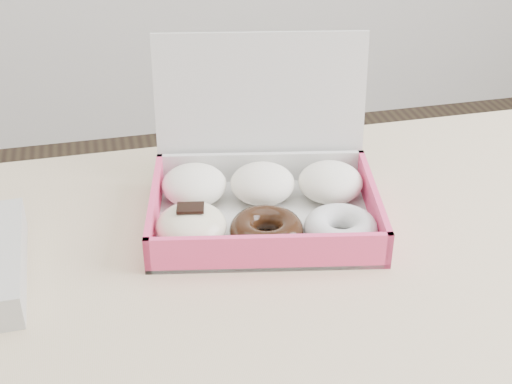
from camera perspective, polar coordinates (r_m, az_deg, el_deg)
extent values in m
cube|color=#CEBA87|center=(0.88, 0.80, -8.53)|extent=(1.20, 0.80, 0.04)
cylinder|color=#CEBA87|center=(1.55, 17.68, -7.94)|extent=(0.05, 0.05, 0.71)
cube|color=silver|center=(0.98, 0.67, -2.31)|extent=(0.34, 0.28, 0.01)
cube|color=#F74075|center=(0.88, 1.03, -4.93)|extent=(0.30, 0.07, 0.05)
cube|color=silver|center=(1.06, 0.39, 1.88)|extent=(0.30, 0.07, 0.05)
cube|color=#F74075|center=(0.97, -8.11, -1.37)|extent=(0.05, 0.22, 0.05)
cube|color=#F74075|center=(0.99, 9.34, -1.01)|extent=(0.05, 0.22, 0.05)
cube|color=silver|center=(1.04, 0.35, 6.65)|extent=(0.31, 0.09, 0.22)
ellipsoid|color=white|center=(1.01, -4.96, 0.58)|extent=(0.11, 0.11, 0.05)
ellipsoid|color=white|center=(1.01, 0.53, 0.69)|extent=(0.11, 0.11, 0.05)
ellipsoid|color=white|center=(1.02, 5.97, 0.80)|extent=(0.11, 0.11, 0.05)
ellipsoid|color=beige|center=(0.92, -5.19, -2.73)|extent=(0.11, 0.11, 0.05)
cube|color=black|center=(0.91, -5.27, -1.27)|extent=(0.04, 0.03, 0.00)
torus|color=black|center=(0.93, 0.84, -3.07)|extent=(0.11, 0.11, 0.03)
torus|color=white|center=(0.94, 6.78, -2.92)|extent=(0.11, 0.11, 0.03)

